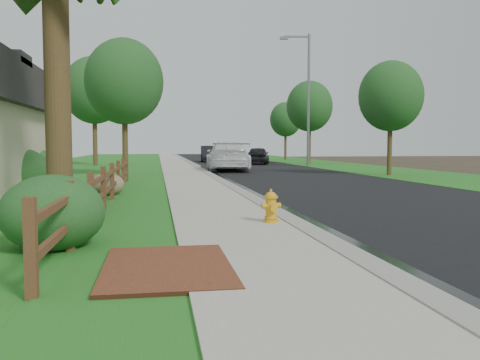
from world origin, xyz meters
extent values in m
plane|color=#31241B|center=(0.00, 0.00, 0.00)|extent=(120.00, 120.00, 0.00)
cube|color=black|center=(4.60, 35.00, 0.01)|extent=(8.00, 90.00, 0.02)
cube|color=gray|center=(0.40, 35.00, 0.06)|extent=(0.40, 90.00, 0.12)
cube|color=black|center=(0.75, 35.00, 0.02)|extent=(0.50, 90.00, 0.00)
cube|color=#A6A191|center=(-0.90, 35.00, 0.05)|extent=(2.20, 90.00, 0.10)
cube|color=#25621C|center=(-2.80, 35.00, 0.03)|extent=(1.60, 90.00, 0.06)
cube|color=#25621C|center=(-8.00, 35.00, 0.02)|extent=(9.00, 90.00, 0.04)
cube|color=#25621C|center=(11.50, 35.00, 0.02)|extent=(6.00, 90.00, 0.04)
cube|color=brown|center=(-2.20, -1.00, 0.06)|extent=(1.60, 2.40, 0.11)
cube|color=#462317|center=(-3.60, -2.00, 0.55)|extent=(0.12, 0.12, 1.10)
cube|color=#462317|center=(-3.60, 0.40, 0.55)|extent=(0.12, 0.12, 1.10)
cube|color=#462317|center=(-3.60, 2.80, 0.55)|extent=(0.12, 0.12, 1.10)
cube|color=#462317|center=(-3.60, 5.20, 0.55)|extent=(0.12, 0.12, 1.10)
cube|color=#462317|center=(-3.60, 7.60, 0.55)|extent=(0.12, 0.12, 1.10)
cube|color=#462317|center=(-3.60, 10.00, 0.55)|extent=(0.12, 0.12, 1.10)
cube|color=#462317|center=(-3.60, 12.40, 0.55)|extent=(0.12, 0.12, 1.10)
cube|color=#462317|center=(-3.60, 14.80, 0.55)|extent=(0.12, 0.12, 1.10)
cube|color=#462317|center=(-3.60, -0.80, 0.45)|extent=(0.08, 2.35, 0.10)
cube|color=#462317|center=(-3.60, -0.80, 0.85)|extent=(0.08, 2.35, 0.10)
cube|color=#462317|center=(-3.60, 1.60, 0.45)|extent=(0.08, 2.35, 0.10)
cube|color=#462317|center=(-3.60, 1.60, 0.85)|extent=(0.08, 2.35, 0.10)
cube|color=#462317|center=(-3.60, 4.00, 0.45)|extent=(0.08, 2.35, 0.10)
cube|color=#462317|center=(-3.60, 4.00, 0.85)|extent=(0.08, 2.35, 0.10)
cube|color=#462317|center=(-3.60, 6.40, 0.45)|extent=(0.08, 2.35, 0.10)
cube|color=#462317|center=(-3.60, 6.40, 0.85)|extent=(0.08, 2.35, 0.10)
cube|color=#462317|center=(-3.60, 8.80, 0.45)|extent=(0.08, 2.35, 0.10)
cube|color=#462317|center=(-3.60, 8.80, 0.85)|extent=(0.08, 2.35, 0.10)
cube|color=#462317|center=(-3.60, 11.20, 0.45)|extent=(0.08, 2.35, 0.10)
cube|color=#462317|center=(-3.60, 11.20, 0.85)|extent=(0.08, 2.35, 0.10)
cube|color=#462317|center=(-3.60, 13.60, 0.45)|extent=(0.08, 2.35, 0.10)
cube|color=#462317|center=(-3.60, 13.60, 0.85)|extent=(0.08, 2.35, 0.10)
cylinder|color=#372A16|center=(-4.30, 3.50, 2.75)|extent=(0.52, 0.52, 5.50)
cylinder|color=gold|center=(-0.10, 2.33, 0.13)|extent=(0.30, 0.30, 0.05)
cylinder|color=gold|center=(-0.10, 2.33, 0.37)|extent=(0.21, 0.21, 0.47)
cylinder|color=gold|center=(-0.10, 2.33, 0.19)|extent=(0.25, 0.25, 0.04)
cylinder|color=gold|center=(-0.10, 2.33, 0.60)|extent=(0.28, 0.28, 0.04)
ellipsoid|color=gold|center=(-0.10, 2.33, 0.62)|extent=(0.22, 0.22, 0.17)
cylinder|color=gold|center=(-0.10, 2.33, 0.73)|extent=(0.05, 0.05, 0.06)
cylinder|color=gold|center=(-0.08, 2.19, 0.40)|extent=(0.15, 0.12, 0.13)
cylinder|color=gold|center=(-0.25, 2.31, 0.43)|extent=(0.13, 0.12, 0.11)
cylinder|color=gold|center=(0.05, 2.34, 0.43)|extent=(0.13, 0.12, 0.11)
imported|color=white|center=(2.00, 23.72, 0.91)|extent=(2.87, 6.25, 1.77)
imported|color=black|center=(5.95, 33.78, 0.74)|extent=(2.74, 4.52, 1.44)
imported|color=black|center=(2.55, 40.17, 0.78)|extent=(1.97, 4.70, 1.51)
cylinder|color=slate|center=(8.70, 28.76, 4.84)|extent=(0.19, 0.19, 9.68)
cube|color=slate|center=(7.85, 28.89, 9.46)|extent=(1.93, 0.42, 0.13)
cube|color=slate|center=(6.89, 29.04, 9.35)|extent=(0.62, 0.32, 0.19)
ellipsoid|color=olive|center=(-3.90, 9.02, 0.37)|extent=(1.28, 1.08, 0.74)
ellipsoid|color=#19471F|center=(-3.90, 0.66, 0.59)|extent=(2.03, 2.03, 1.18)
ellipsoid|color=#19471F|center=(-6.50, 8.31, 0.79)|extent=(2.79, 2.79, 1.58)
ellipsoid|color=#19471F|center=(-6.27, 10.54, 0.60)|extent=(2.16, 2.16, 1.19)
ellipsoid|color=#19471F|center=(-6.50, 10.13, 0.76)|extent=(2.66, 2.66, 1.53)
cylinder|color=#372A16|center=(-3.90, 18.98, 2.10)|extent=(0.29, 0.29, 4.20)
ellipsoid|color=#19471F|center=(-3.90, 18.98, 4.80)|extent=(3.93, 3.93, 4.32)
cylinder|color=#372A16|center=(9.69, 17.51, 1.81)|extent=(0.25, 0.25, 3.63)
ellipsoid|color=#19471F|center=(9.69, 17.51, 4.14)|extent=(3.32, 3.32, 3.65)
cylinder|color=#372A16|center=(-7.00, 32.99, 2.53)|extent=(0.35, 0.35, 5.06)
ellipsoid|color=#19471F|center=(-7.00, 32.99, 5.78)|extent=(4.67, 4.67, 5.13)
cylinder|color=#372A16|center=(10.17, 33.28, 2.10)|extent=(0.29, 0.29, 4.20)
ellipsoid|color=#19471F|center=(10.17, 33.28, 4.80)|extent=(3.80, 3.80, 4.18)
cylinder|color=#372A16|center=(11.12, 44.86, 1.88)|extent=(0.26, 0.26, 3.75)
ellipsoid|color=#19471F|center=(11.12, 44.86, 4.29)|extent=(3.31, 3.31, 3.64)
camera|label=1|loc=(-2.31, -7.41, 1.63)|focal=38.00mm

